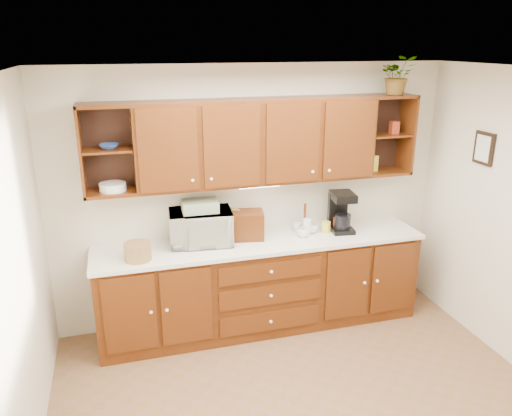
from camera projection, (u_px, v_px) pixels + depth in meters
ceiling at (330, 74)px, 3.03m from camera, size 4.00×4.00×0.00m
back_wall at (253, 196)px, 5.04m from camera, size 4.00×0.00×4.00m
left_wall at (5, 308)px, 2.93m from camera, size 0.00×3.50×3.50m
base_cabinets at (261, 285)px, 5.04m from camera, size 3.20×0.60×0.90m
countertop at (262, 242)px, 4.88m from camera, size 3.24×0.64×0.04m
upper_cabinets at (259, 141)px, 4.71m from camera, size 3.20×0.33×0.80m
undercabinet_light at (259, 186)px, 4.79m from camera, size 0.40×0.05×0.02m
framed_picture at (484, 148)px, 4.60m from camera, size 0.03×0.24×0.30m
wicker_basket at (138, 252)px, 4.42m from camera, size 0.26×0.26×0.16m
microwave at (201, 227)px, 4.76m from camera, size 0.62×0.45×0.33m
towel_stack at (200, 206)px, 4.69m from camera, size 0.34×0.26×0.10m
wine_bottle at (229, 225)px, 4.83m from camera, size 0.07×0.07×0.32m
woven_tray at (231, 236)px, 4.95m from camera, size 0.32×0.16×0.31m
bread_box at (243, 225)px, 4.89m from camera, size 0.43×0.31×0.27m
mug_tree at (304, 229)px, 5.03m from camera, size 0.26×0.27×0.32m
canister_red at (339, 224)px, 5.13m from camera, size 0.15×0.15×0.13m
canister_white at (307, 227)px, 4.96m from camera, size 0.09×0.09×0.18m
canister_yellow at (326, 227)px, 5.07m from camera, size 0.12×0.12×0.11m
coffee_maker at (341, 212)px, 5.08m from camera, size 0.25×0.31×0.41m
bowl_stack at (109, 146)px, 4.34m from camera, size 0.18×0.18×0.04m
plate_stack at (113, 187)px, 4.45m from camera, size 0.24×0.24×0.07m
pantry_box_yellow at (373, 163)px, 5.10m from camera, size 0.11×0.09×0.16m
pantry_box_red at (394, 127)px, 5.03m from camera, size 0.08×0.07×0.12m
potted_plant at (398, 75)px, 4.82m from camera, size 0.41×0.38×0.37m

